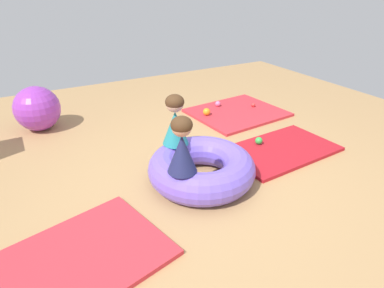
# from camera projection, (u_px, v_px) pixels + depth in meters

# --- Properties ---
(ground_plane) EXTENTS (8.00, 8.00, 0.00)m
(ground_plane) POSITION_uv_depth(u_px,v_px,m) (206.00, 183.00, 3.37)
(ground_plane) COLOR tan
(gym_mat_far_right) EXTENTS (1.38, 0.89, 0.04)m
(gym_mat_far_right) POSITION_uv_depth(u_px,v_px,m) (281.00, 150.00, 3.97)
(gym_mat_far_right) COLOR #B21923
(gym_mat_far_right) RESTS_ON ground
(gym_mat_near_left) EXTENTS (1.40, 1.21, 0.04)m
(gym_mat_near_left) POSITION_uv_depth(u_px,v_px,m) (237.00, 113.00, 5.05)
(gym_mat_near_left) COLOR red
(gym_mat_near_left) RESTS_ON ground
(gym_mat_near_right) EXTENTS (1.35, 1.17, 0.04)m
(gym_mat_near_right) POSITION_uv_depth(u_px,v_px,m) (84.00, 257.00, 2.45)
(gym_mat_near_right) COLOR red
(gym_mat_near_right) RESTS_ON ground
(inflatable_cushion) EXTENTS (1.08, 1.08, 0.32)m
(inflatable_cushion) POSITION_uv_depth(u_px,v_px,m) (202.00, 168.00, 3.32)
(inflatable_cushion) COLOR #7056D1
(inflatable_cushion) RESTS_ON ground
(child_in_teal) EXTENTS (0.38, 0.38, 0.53)m
(child_in_teal) POSITION_uv_depth(u_px,v_px,m) (175.00, 120.00, 3.35)
(child_in_teal) COLOR teal
(child_in_teal) RESTS_ON inflatable_cushion
(child_in_navy) EXTENTS (0.35, 0.35, 0.52)m
(child_in_navy) POSITION_uv_depth(u_px,v_px,m) (182.00, 146.00, 2.86)
(child_in_navy) COLOR navy
(child_in_navy) RESTS_ON inflatable_cushion
(play_ball_red) EXTENTS (0.06, 0.06, 0.06)m
(play_ball_red) POSITION_uv_depth(u_px,v_px,m) (253.00, 105.00, 5.21)
(play_ball_red) COLOR red
(play_ball_red) RESTS_ON gym_mat_near_left
(play_ball_green) EXTENTS (0.09, 0.09, 0.09)m
(play_ball_green) POSITION_uv_depth(u_px,v_px,m) (259.00, 141.00, 4.04)
(play_ball_green) COLOR green
(play_ball_green) RESTS_ON gym_mat_far_right
(play_ball_pink) EXTENTS (0.08, 0.08, 0.08)m
(play_ball_pink) POSITION_uv_depth(u_px,v_px,m) (218.00, 104.00, 5.22)
(play_ball_pink) COLOR pink
(play_ball_pink) RESTS_ON gym_mat_near_left
(play_ball_orange) EXTENTS (0.11, 0.11, 0.11)m
(play_ball_orange) POSITION_uv_depth(u_px,v_px,m) (207.00, 112.00, 4.88)
(play_ball_orange) COLOR orange
(play_ball_orange) RESTS_ON gym_mat_near_left
(exercise_ball_large) EXTENTS (0.60, 0.60, 0.60)m
(exercise_ball_large) POSITION_uv_depth(u_px,v_px,m) (37.00, 109.00, 4.42)
(exercise_ball_large) COLOR purple
(exercise_ball_large) RESTS_ON ground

